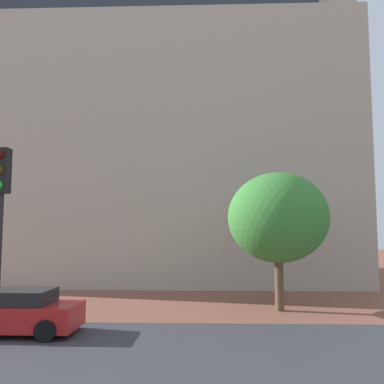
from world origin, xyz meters
The scene contains 5 objects.
ground_plane centered at (0.00, 10.00, 0.00)m, with size 120.00×120.00×0.00m, color brown.
street_asphalt_strip centered at (0.00, 8.34, 0.00)m, with size 120.00×6.20×0.00m, color #38383D.
landmark_building centered at (-2.86, 27.03, 10.02)m, with size 26.74×16.00×34.74m.
car_red centered at (-5.25, 9.71, 0.68)m, with size 4.05×1.96×1.40m.
tree_curb_far centered at (3.87, 13.85, 3.82)m, with size 4.20×4.20×5.72m.
Camera 1 is at (0.88, -3.43, 3.27)m, focal length 38.23 mm.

